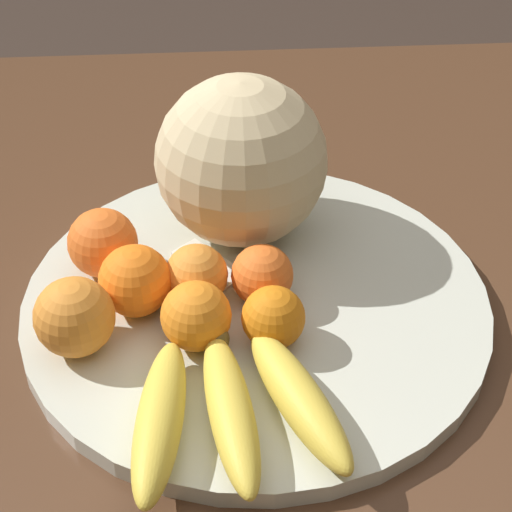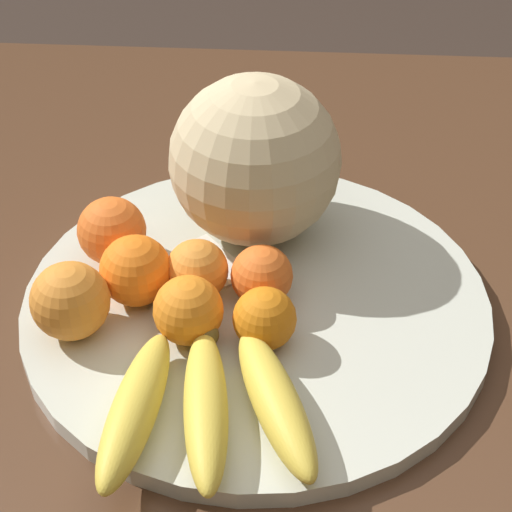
# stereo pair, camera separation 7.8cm
# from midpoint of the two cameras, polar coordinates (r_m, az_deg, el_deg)

# --- Properties ---
(kitchen_table) EXTENTS (1.36, 1.09, 0.76)m
(kitchen_table) POSITION_cam_midpoint_polar(r_m,az_deg,el_deg) (0.90, 6.53, -7.75)
(kitchen_table) COLOR #4C301E
(kitchen_table) RESTS_ON ground_plane
(fruit_bowl) EXTENTS (0.44, 0.44, 0.02)m
(fruit_bowl) POSITION_cam_midpoint_polar(r_m,az_deg,el_deg) (0.81, 2.73, -3.28)
(fruit_bowl) COLOR beige
(fruit_bowl) RESTS_ON kitchen_table
(melon) EXTENTS (0.17, 0.17, 0.17)m
(melon) POSITION_cam_midpoint_polar(r_m,az_deg,el_deg) (0.84, 2.59, 6.29)
(melon) COLOR beige
(melon) RESTS_ON fruit_bowl
(banana_bunch) EXTENTS (0.19, 0.18, 0.04)m
(banana_bunch) POSITION_cam_midpoint_polar(r_m,az_deg,el_deg) (0.69, -0.13, -9.97)
(banana_bunch) COLOR brown
(banana_bunch) RESTS_ON fruit_bowl
(orange_front_left) EXTENTS (0.07, 0.07, 0.07)m
(orange_front_left) POSITION_cam_midpoint_polar(r_m,az_deg,el_deg) (0.76, -9.46, -3.09)
(orange_front_left) COLOR orange
(orange_front_left) RESTS_ON fruit_bowl
(orange_front_right) EXTENTS (0.06, 0.06, 0.06)m
(orange_front_right) POSITION_cam_midpoint_polar(r_m,az_deg,el_deg) (0.79, 3.21, -1.43)
(orange_front_right) COLOR orange
(orange_front_right) RESTS_ON fruit_bowl
(orange_mid_center) EXTENTS (0.06, 0.06, 0.06)m
(orange_mid_center) POSITION_cam_midpoint_polar(r_m,az_deg,el_deg) (0.79, -1.16, -1.06)
(orange_mid_center) COLOR orange
(orange_mid_center) RESTS_ON fruit_bowl
(orange_back_left) EXTENTS (0.07, 0.07, 0.07)m
(orange_back_left) POSITION_cam_midpoint_polar(r_m,az_deg,el_deg) (0.79, -5.26, -1.09)
(orange_back_left) COLOR orange
(orange_back_left) RESTS_ON fruit_bowl
(orange_back_right) EXTENTS (0.07, 0.07, 0.07)m
(orange_back_right) POSITION_cam_midpoint_polar(r_m,az_deg,el_deg) (0.84, -6.99, 1.56)
(orange_back_right) COLOR orange
(orange_back_right) RESTS_ON fruit_bowl
(orange_top_small) EXTENTS (0.06, 0.06, 0.06)m
(orange_top_small) POSITION_cam_midpoint_polar(r_m,az_deg,el_deg) (0.75, 3.56, -4.32)
(orange_top_small) COLOR orange
(orange_top_small) RESTS_ON fruit_bowl
(orange_side_extra) EXTENTS (0.06, 0.06, 0.06)m
(orange_side_extra) POSITION_cam_midpoint_polar(r_m,az_deg,el_deg) (0.75, -1.59, -3.77)
(orange_side_extra) COLOR orange
(orange_side_extra) RESTS_ON fruit_bowl
(produce_tag) EXTENTS (0.08, 0.08, 0.00)m
(produce_tag) POSITION_cam_midpoint_polar(r_m,az_deg,el_deg) (0.85, -0.09, -0.40)
(produce_tag) COLOR white
(produce_tag) RESTS_ON fruit_bowl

